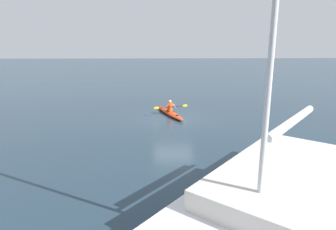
# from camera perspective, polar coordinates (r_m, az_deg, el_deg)

# --- Properties ---
(ground_plane) EXTENTS (160.00, 160.00, 0.00)m
(ground_plane) POSITION_cam_1_polar(r_m,az_deg,el_deg) (18.46, 1.08, -0.66)
(ground_plane) COLOR #233847
(kayak) EXTENTS (1.96, 4.33, 0.25)m
(kayak) POSITION_cam_1_polar(r_m,az_deg,el_deg) (19.43, 0.32, 0.47)
(kayak) COLOR red
(kayak) RESTS_ON ground
(kayaker) EXTENTS (2.30, 0.82, 0.75)m
(kayaker) POSITION_cam_1_polar(r_m,az_deg,el_deg) (19.25, 0.41, 1.69)
(kayaker) COLOR #E04C14
(kayaker) RESTS_ON kayak
(sailboat_mid_row) EXTENTS (9.21, 10.06, 12.44)m
(sailboat_mid_row) POSITION_cam_1_polar(r_m,az_deg,el_deg) (7.73, 19.26, -17.71)
(sailboat_mid_row) COLOR white
(sailboat_mid_row) RESTS_ON ground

